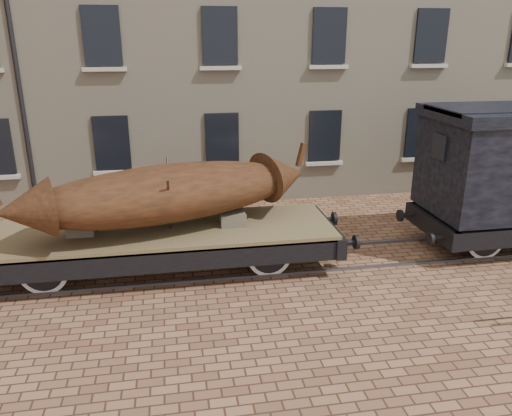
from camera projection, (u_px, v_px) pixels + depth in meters
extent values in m
plane|color=brown|center=(341.00, 257.00, 12.84)|extent=(90.00, 90.00, 0.00)
cube|color=black|center=(112.00, 143.00, 15.76)|extent=(1.10, 0.12, 1.70)
cube|color=#B5B1A4|center=(115.00, 172.00, 16.02)|extent=(1.30, 0.18, 0.12)
cube|color=black|center=(222.00, 139.00, 16.33)|extent=(1.10, 0.12, 1.70)
cube|color=#B5B1A4|center=(223.00, 168.00, 16.59)|extent=(1.30, 0.18, 0.12)
cube|color=black|center=(325.00, 136.00, 16.90)|extent=(1.10, 0.12, 1.70)
cube|color=#B5B1A4|center=(324.00, 163.00, 17.16)|extent=(1.30, 0.18, 0.12)
cube|color=black|center=(421.00, 132.00, 17.47)|extent=(1.10, 0.12, 1.70)
cube|color=#B5B1A4|center=(419.00, 159.00, 17.73)|extent=(1.30, 0.18, 0.12)
cube|color=black|center=(511.00, 129.00, 18.04)|extent=(1.10, 0.12, 1.70)
cube|color=#B5B1A4|center=(507.00, 155.00, 18.30)|extent=(1.30, 0.18, 0.12)
cube|color=black|center=(102.00, 36.00, 14.72)|extent=(1.10, 0.12, 1.70)
cube|color=#B5B1A4|center=(105.00, 69.00, 14.97)|extent=(1.30, 0.18, 0.12)
cube|color=black|center=(220.00, 36.00, 15.29)|extent=(1.10, 0.12, 1.70)
cube|color=#B5B1A4|center=(221.00, 68.00, 15.54)|extent=(1.30, 0.18, 0.12)
cube|color=black|center=(329.00, 36.00, 15.86)|extent=(1.10, 0.12, 1.70)
cube|color=#B5B1A4|center=(328.00, 67.00, 16.11)|extent=(1.30, 0.18, 0.12)
cube|color=black|center=(431.00, 36.00, 16.43)|extent=(1.10, 0.12, 1.70)
cube|color=#B5B1A4|center=(429.00, 66.00, 16.68)|extent=(1.30, 0.18, 0.12)
cube|color=#59595E|center=(351.00, 268.00, 12.16)|extent=(30.00, 0.08, 0.06)
cube|color=#59595E|center=(333.00, 245.00, 13.50)|extent=(30.00, 0.08, 0.06)
cube|color=brown|center=(159.00, 231.00, 11.76)|extent=(8.20, 2.40, 0.13)
cube|color=black|center=(160.00, 261.00, 10.81)|extent=(8.20, 0.17, 0.49)
cube|color=black|center=(160.00, 225.00, 12.88)|extent=(8.20, 0.17, 0.49)
cube|color=black|center=(326.00, 231.00, 12.51)|extent=(0.24, 2.51, 0.49)
cylinder|color=black|center=(349.00, 242.00, 11.80)|extent=(0.38, 0.11, 0.11)
cylinder|color=black|center=(356.00, 242.00, 11.83)|extent=(0.09, 0.35, 0.35)
cylinder|color=black|center=(327.00, 219.00, 13.33)|extent=(0.38, 0.11, 0.11)
cylinder|color=black|center=(334.00, 218.00, 13.36)|extent=(0.09, 0.35, 0.35)
cylinder|color=black|center=(50.00, 259.00, 11.52)|extent=(0.11, 2.08, 0.11)
cylinder|color=silver|center=(43.00, 272.00, 10.85)|extent=(1.05, 0.08, 1.05)
cylinder|color=black|center=(43.00, 272.00, 10.85)|extent=(0.86, 0.11, 0.86)
cube|color=black|center=(40.00, 264.00, 10.64)|extent=(0.98, 0.09, 0.11)
cylinder|color=silver|center=(56.00, 246.00, 12.19)|extent=(1.05, 0.08, 1.05)
cylinder|color=black|center=(56.00, 246.00, 12.19)|extent=(0.86, 0.11, 0.86)
cube|color=black|center=(56.00, 234.00, 12.22)|extent=(0.98, 0.09, 0.11)
cylinder|color=black|center=(264.00, 244.00, 12.33)|extent=(0.11, 2.08, 0.11)
cylinder|color=silver|center=(269.00, 256.00, 11.66)|extent=(1.05, 0.08, 1.05)
cylinder|color=black|center=(269.00, 256.00, 11.66)|extent=(0.86, 0.11, 0.86)
cube|color=black|center=(271.00, 248.00, 11.46)|extent=(0.98, 0.09, 0.11)
cylinder|color=silver|center=(259.00, 233.00, 13.00)|extent=(1.05, 0.08, 1.05)
cylinder|color=black|center=(259.00, 233.00, 13.00)|extent=(0.86, 0.11, 0.86)
cube|color=black|center=(258.00, 222.00, 13.04)|extent=(0.98, 0.09, 0.11)
cube|color=black|center=(160.00, 248.00, 11.90)|extent=(4.37, 0.07, 0.07)
cube|color=slate|center=(81.00, 227.00, 11.40)|extent=(0.60, 0.55, 0.31)
cube|color=slate|center=(233.00, 218.00, 11.97)|extent=(0.60, 0.55, 0.31)
ellipsoid|color=#562D14|center=(169.00, 193.00, 11.50)|extent=(6.75, 3.78, 1.29)
cone|color=#562D14|center=(24.00, 211.00, 10.18)|extent=(1.42, 1.49, 1.22)
cone|color=#562D14|center=(284.00, 175.00, 12.79)|extent=(1.42, 1.49, 1.22)
cube|color=#562D14|center=(301.00, 155.00, 12.84)|extent=(0.28, 0.20, 0.62)
cylinder|color=#402F23|center=(169.00, 205.00, 11.06)|extent=(0.06, 1.10, 1.51)
cylinder|color=#402F23|center=(169.00, 192.00, 12.03)|extent=(0.06, 1.10, 1.51)
cube|color=black|center=(510.00, 205.00, 14.56)|extent=(6.23, 0.17, 0.47)
cube|color=black|center=(431.00, 225.00, 12.99)|extent=(0.23, 2.49, 0.47)
cylinder|color=black|center=(430.00, 238.00, 12.14)|extent=(0.08, 0.33, 0.33)
cylinder|color=black|center=(400.00, 215.00, 13.69)|extent=(0.08, 0.33, 0.33)
cylinder|color=black|center=(470.00, 230.00, 13.25)|extent=(0.10, 1.97, 0.10)
cylinder|color=silver|center=(486.00, 241.00, 12.58)|extent=(1.00, 0.07, 1.00)
cylinder|color=black|center=(486.00, 241.00, 12.58)|extent=(0.82, 0.10, 0.82)
cylinder|color=silver|center=(455.00, 221.00, 13.92)|extent=(1.00, 0.07, 1.00)
cylinder|color=black|center=(455.00, 221.00, 13.92)|extent=(0.82, 0.10, 0.82)
cube|color=black|center=(440.00, 147.00, 12.31)|extent=(0.08, 0.62, 0.62)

